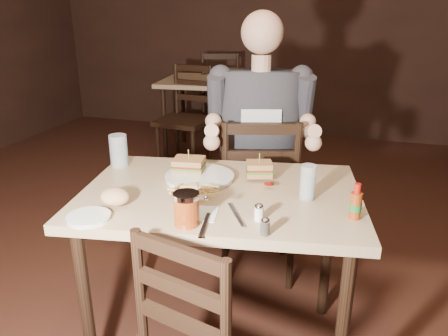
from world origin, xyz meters
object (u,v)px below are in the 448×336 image
(main_table, at_px, (220,211))
(diner, at_px, (260,111))
(glass_right, at_px, (308,182))
(hot_sauce, at_px, (356,201))
(glass_left, at_px, (119,151))
(chair_far, at_px, (257,196))
(syrup_dispenser, at_px, (186,209))
(dinner_plate, at_px, (199,178))
(bg_table, at_px, (203,88))
(side_plate, at_px, (89,218))
(bg_chair_far, at_px, (220,96))
(bg_chair_near, at_px, (184,120))

(main_table, height_order, diner, diner)
(glass_right, distance_m, hot_sauce, 0.21)
(glass_left, distance_m, glass_right, 0.88)
(chair_far, distance_m, syrup_dispenser, 1.01)
(dinner_plate, distance_m, syrup_dispenser, 0.41)
(bg_table, distance_m, glass_right, 2.94)
(side_plate, bearing_deg, dinner_plate, 62.31)
(main_table, bearing_deg, bg_table, 110.80)
(bg_chair_far, distance_m, glass_right, 3.45)
(bg_chair_far, height_order, side_plate, bg_chair_far)
(main_table, xyz_separation_m, hot_sauce, (0.52, -0.09, 0.16))
(glass_left, bearing_deg, syrup_dispenser, -41.28)
(bg_table, distance_m, glass_left, 2.55)
(bg_chair_far, height_order, dinner_plate, bg_chair_far)
(glass_left, height_order, syrup_dispenser, glass_left)
(bg_table, xyz_separation_m, bg_chair_far, (0.00, 0.55, -0.18))
(bg_chair_near, relative_size, diner, 1.00)
(main_table, bearing_deg, bg_chair_far, 107.45)
(glass_right, height_order, hot_sauce, glass_right)
(bg_table, distance_m, hot_sauce, 3.13)
(hot_sauce, distance_m, side_plate, 0.92)
(main_table, height_order, bg_chair_far, bg_chair_far)
(diner, bearing_deg, glass_left, -156.38)
(bg_chair_near, height_order, glass_left, bg_chair_near)
(bg_chair_far, height_order, bg_chair_near, bg_chair_far)
(diner, xyz_separation_m, glass_left, (-0.56, -0.46, -0.12))
(bg_chair_near, bearing_deg, main_table, -58.21)
(glass_left, distance_m, syrup_dispenser, 0.67)
(chair_far, distance_m, glass_right, 0.79)
(glass_left, bearing_deg, bg_chair_near, 103.65)
(syrup_dispenser, bearing_deg, dinner_plate, 94.56)
(side_plate, bearing_deg, bg_chair_near, 104.62)
(dinner_plate, bearing_deg, bg_chair_near, 113.80)
(bg_chair_near, xyz_separation_m, glass_right, (1.34, -2.06, 0.36))
(bg_chair_far, xyz_separation_m, diner, (1.03, -2.59, 0.47))
(main_table, relative_size, diner, 1.26)
(bg_chair_near, xyz_separation_m, hot_sauce, (1.52, -2.18, 0.36))
(bg_chair_near, bearing_deg, diner, -49.26)
(glass_left, bearing_deg, main_table, -14.82)
(bg_chair_near, height_order, dinner_plate, bg_chair_near)
(main_table, xyz_separation_m, bg_table, (-1.00, 2.64, 0.00))
(dinner_plate, bearing_deg, bg_table, 109.08)
(main_table, height_order, chair_far, chair_far)
(diner, relative_size, syrup_dispenser, 8.34)
(bg_chair_near, relative_size, side_plate, 6.50)
(main_table, xyz_separation_m, diner, (0.03, 0.60, 0.29))
(dinner_plate, height_order, hot_sauce, hot_sauce)
(hot_sauce, bearing_deg, glass_left, 167.53)
(chair_far, height_order, diner, diner)
(dinner_plate, xyz_separation_m, side_plate, (-0.24, -0.46, -0.00))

